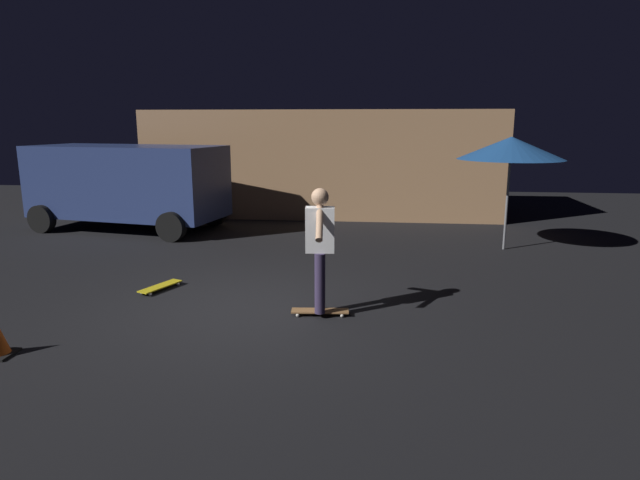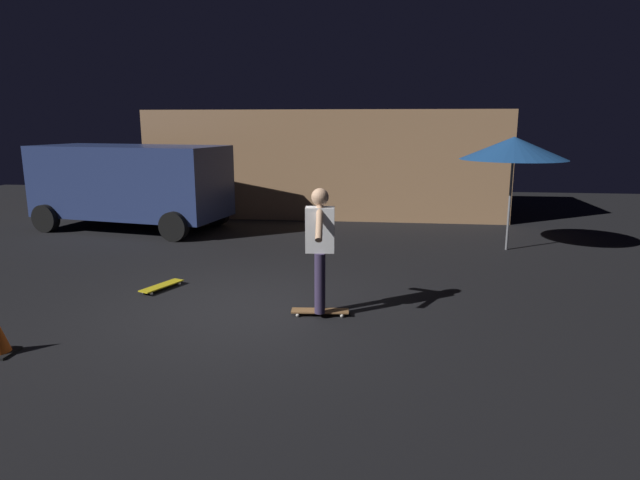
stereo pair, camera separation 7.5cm
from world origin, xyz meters
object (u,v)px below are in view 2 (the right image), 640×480
patio_umbrella (514,148)px  skater (320,241)px  parked_van (131,182)px  skateboard_ridden (320,311)px  skateboard_spare (162,286)px

patio_umbrella → skater: bearing=-127.8°
patio_umbrella → skater: (-3.36, -4.33, -1.04)m
parked_van → skater: 7.72m
parked_van → patio_umbrella: 8.82m
parked_van → skater: bearing=-46.4°
skateboard_ridden → skateboard_spare: same height
skater → skateboard_ridden: bearing=0.0°
patio_umbrella → skateboard_spare: size_ratio=2.88×
patio_umbrella → skater: 5.57m
parked_van → skateboard_ridden: (5.32, -5.59, -1.11)m
skateboard_spare → patio_umbrella: bearing=30.2°
patio_umbrella → skater: size_ratio=1.38×
skateboard_ridden → skater: skater is taller
patio_umbrella → skateboard_ridden: patio_umbrella is taller
patio_umbrella → skateboard_spare: bearing=-149.8°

